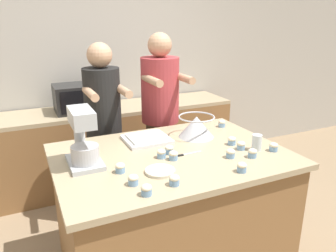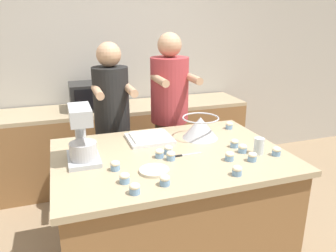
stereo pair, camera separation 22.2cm
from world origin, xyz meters
TOP-DOWN VIEW (x-y plane):
  - back_wall at (0.00, 1.94)m, footprint 10.00×0.06m
  - island_counter at (0.00, 0.00)m, footprint 1.56×1.10m
  - back_counter at (0.00, 1.59)m, footprint 2.80×0.60m
  - person_left at (-0.26, 0.82)m, footprint 0.33×0.49m
  - person_right at (0.28, 0.82)m, footprint 0.36×0.51m
  - stand_mixer at (-0.57, 0.06)m, footprint 0.20×0.30m
  - mixing_bowl at (0.32, 0.22)m, footprint 0.28×0.28m
  - baking_tray at (-0.07, 0.29)m, footprint 0.33×0.29m
  - microwave_oven at (-0.30, 1.59)m, footprint 0.55×0.37m
  - drinking_glass at (0.56, -0.20)m, footprint 0.07×0.07m
  - small_plate at (-0.19, -0.23)m, footprint 0.18×0.18m
  - knife at (0.07, -0.06)m, footprint 0.22×0.02m
  - cupcake_0 at (0.63, 0.34)m, footprint 0.06×0.06m
  - cupcake_1 at (-0.03, -0.10)m, footprint 0.06×0.06m
  - cupcake_2 at (-0.36, -0.45)m, footprint 0.06×0.06m
  - cupcake_3 at (-0.38, -0.31)m, footprint 0.06×0.06m
  - cupcake_4 at (-0.18, -0.41)m, footprint 0.06×0.06m
  - cupcake_5 at (0.47, -0.14)m, footprint 0.06×0.06m
  - cupcake_6 at (-0.09, -0.04)m, footprint 0.06×0.06m
  - cupcake_7 at (0.66, -0.26)m, footprint 0.06×0.06m
  - cupcake_8 at (0.47, -0.04)m, footprint 0.06×0.06m
  - cupcake_9 at (-0.40, -0.13)m, footprint 0.06×0.06m
  - cupcake_10 at (0.32, -0.23)m, footprint 0.06×0.06m
  - cupcake_11 at (0.46, -0.29)m, footprint 0.06×0.06m
  - cupcake_12 at (0.26, -0.43)m, footprint 0.06×0.06m
  - cupcake_13 at (-0.02, 0.00)m, footprint 0.06×0.06m

SIDE VIEW (x-z plane):
  - back_counter at x=0.00m, z-range 0.00..0.89m
  - island_counter at x=0.00m, z-range 0.00..0.95m
  - person_left at x=-0.26m, z-range 0.05..1.70m
  - person_right at x=0.28m, z-range 0.04..1.76m
  - knife at x=0.07m, z-range 0.95..0.96m
  - small_plate at x=-0.19m, z-range 0.95..0.97m
  - baking_tray at x=-0.07m, z-range 0.95..0.99m
  - cupcake_0 at x=0.63m, z-range 0.95..1.01m
  - cupcake_1 at x=-0.03m, z-range 0.95..1.01m
  - cupcake_2 at x=-0.36m, z-range 0.95..1.01m
  - cupcake_3 at x=-0.38m, z-range 0.95..1.01m
  - cupcake_4 at x=-0.18m, z-range 0.95..1.01m
  - cupcake_5 at x=0.47m, z-range 0.95..1.01m
  - cupcake_6 at x=-0.09m, z-range 0.95..1.01m
  - cupcake_7 at x=0.66m, z-range 0.95..1.01m
  - cupcake_8 at x=0.47m, z-range 0.95..1.01m
  - cupcake_9 at x=-0.40m, z-range 0.95..1.01m
  - cupcake_10 at x=0.32m, z-range 0.95..1.01m
  - cupcake_11 at x=0.46m, z-range 0.95..1.01m
  - cupcake_12 at x=0.26m, z-range 0.95..1.01m
  - cupcake_13 at x=-0.02m, z-range 0.95..1.01m
  - drinking_glass at x=0.56m, z-range 0.95..1.06m
  - microwave_oven at x=-0.30m, z-range 0.89..1.17m
  - mixing_bowl at x=0.32m, z-range 0.95..1.12m
  - stand_mixer at x=-0.57m, z-range 0.93..1.29m
  - back_wall at x=0.00m, z-range 0.00..2.70m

